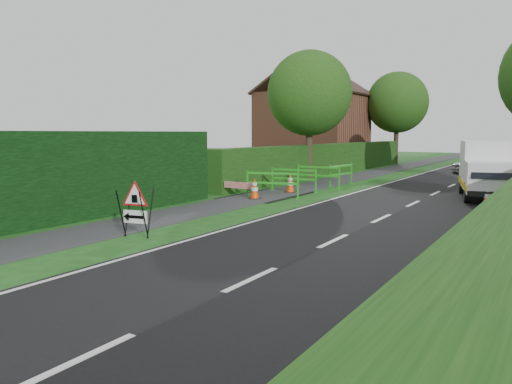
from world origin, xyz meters
The scene contains 20 objects.
ground centered at (0.00, 0.00, 0.00)m, with size 120.00×120.00×0.00m, color #174C15.
road_surface centered at (2.50, 35.00, 0.00)m, with size 6.00×90.00×0.02m, color black.
footpath centered at (-3.00, 35.00, 0.01)m, with size 2.00×90.00×0.02m, color #2D2D30.
hedge_west_far centered at (-5.00, 22.00, 0.00)m, with size 1.00×24.00×1.80m, color #14380F.
house_west centered at (-10.00, 30.00, 2.90)m, with size 7.50×7.40×7.88m.
tree_nw centered at (-4.60, 18.00, 4.48)m, with size 4.40×4.40×6.70m.
tree_fw centered at (-4.60, 34.00, 4.83)m, with size 4.80×4.80×7.24m.
triangle_sign centered at (-1.62, 2.42, 0.79)m, with size 0.91×0.91×1.13m.
works_van centered at (4.48, 14.57, 1.13)m, with size 2.80×4.97×2.14m.
traffic_cone_0 centered at (4.76, 12.12, 0.39)m, with size 0.38×0.38×0.79m.
traffic_cone_1 centered at (4.84, 13.05, 0.39)m, with size 0.38×0.38×0.79m.
traffic_cone_2 centered at (5.08, 15.72, 0.39)m, with size 0.38×0.38×0.79m.
traffic_cone_3 centered at (-2.86, 9.77, 0.39)m, with size 0.38×0.38×0.79m.
traffic_cone_4 centered at (-2.67, 12.25, 0.39)m, with size 0.38×0.38×0.79m.
ped_barrier_0 centered at (-2.55, 10.55, 0.63)m, with size 2.08×0.83×1.00m.
ped_barrier_1 centered at (-2.68, 12.56, 0.63)m, with size 2.07×0.41×1.00m.
ped_barrier_2 centered at (-2.49, 14.60, 0.63)m, with size 2.06×0.35×1.00m.
ped_barrier_3 centered at (-1.91, 15.86, 0.63)m, with size 0.60×2.09×1.00m.
redwhite_plank centered at (-3.70, 10.02, 0.00)m, with size 1.50×0.04×0.25m, color red.
hatchback_car centered at (2.21, 27.10, 0.58)m, with size 1.37×3.40×1.16m, color silver.
Camera 1 is at (6.81, -5.85, 2.45)m, focal length 35.00 mm.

